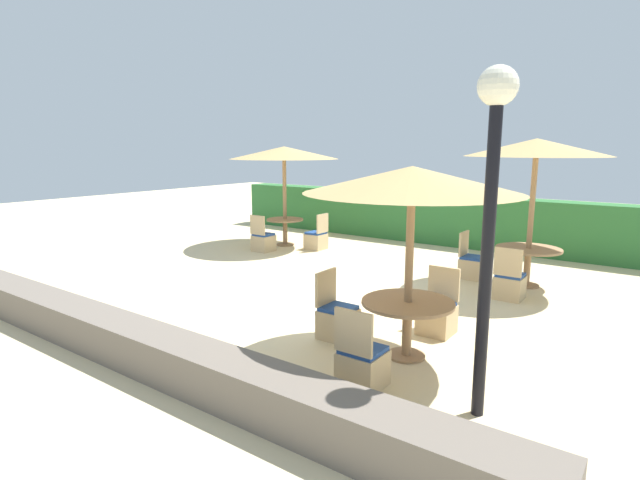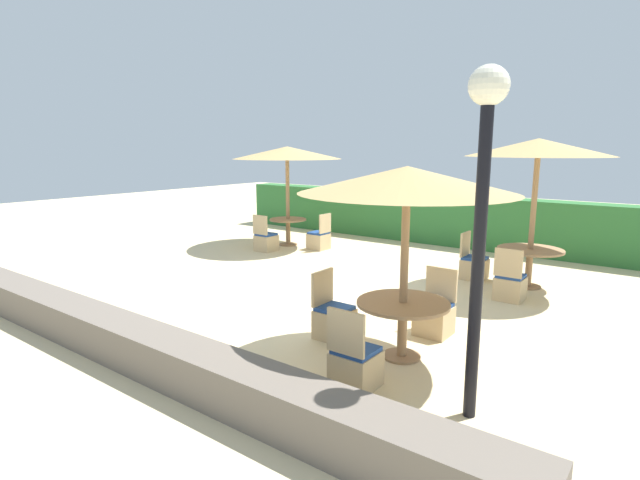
% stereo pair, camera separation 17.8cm
% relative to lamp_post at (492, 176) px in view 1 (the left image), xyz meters
% --- Properties ---
extents(ground_plane, '(40.00, 40.00, 0.00)m').
position_rel_lamp_post_xyz_m(ground_plane, '(-3.92, 2.17, -2.35)').
color(ground_plane, beige).
extents(hedge_row, '(13.00, 0.70, 1.33)m').
position_rel_lamp_post_xyz_m(hedge_row, '(-3.92, 8.17, -1.68)').
color(hedge_row, '#2D6B33').
rests_on(hedge_row, ground_plane).
extents(stone_border, '(10.00, 0.56, 0.50)m').
position_rel_lamp_post_xyz_m(stone_border, '(-3.92, -1.28, -2.10)').
color(stone_border, '#6B6056').
rests_on(stone_border, ground_plane).
extents(lamp_post, '(0.36, 0.36, 3.32)m').
position_rel_lamp_post_xyz_m(lamp_post, '(0.00, 0.00, 0.00)').
color(lamp_post, black).
rests_on(lamp_post, ground_plane).
extents(parasol_front_right, '(2.61, 2.61, 2.39)m').
position_rel_lamp_post_xyz_m(parasol_front_right, '(-1.19, 0.84, -0.14)').
color(parasol_front_right, '#93704C').
rests_on(parasol_front_right, ground_plane).
extents(round_table_front_right, '(1.15, 1.15, 0.73)m').
position_rel_lamp_post_xyz_m(round_table_front_right, '(-1.19, 0.84, -1.76)').
color(round_table_front_right, '#93704C').
rests_on(round_table_front_right, ground_plane).
extents(patio_chair_front_right_south, '(0.46, 0.46, 0.93)m').
position_rel_lamp_post_xyz_m(patio_chair_front_right_south, '(-1.23, -0.18, -2.09)').
color(patio_chair_front_right_south, tan).
rests_on(patio_chair_front_right_south, ground_plane).
extents(patio_chair_front_right_west, '(0.46, 0.46, 0.93)m').
position_rel_lamp_post_xyz_m(patio_chair_front_right_west, '(-2.25, 0.86, -2.09)').
color(patio_chair_front_right_west, tan).
rests_on(patio_chair_front_right_west, ground_plane).
extents(patio_chair_front_right_north, '(0.46, 0.46, 0.93)m').
position_rel_lamp_post_xyz_m(patio_chair_front_right_north, '(-1.19, 1.82, -2.09)').
color(patio_chair_front_right_north, tan).
rests_on(patio_chair_front_right_north, ground_plane).
extents(parasol_back_right, '(2.56, 2.56, 2.75)m').
position_rel_lamp_post_xyz_m(parasol_back_right, '(-0.77, 5.11, 0.23)').
color(parasol_back_right, '#93704C').
rests_on(parasol_back_right, ground_plane).
extents(round_table_back_right, '(1.19, 1.19, 0.74)m').
position_rel_lamp_post_xyz_m(round_table_back_right, '(-0.77, 5.11, -1.75)').
color(round_table_back_right, '#93704C').
rests_on(round_table_back_right, ground_plane).
extents(patio_chair_back_right_west, '(0.46, 0.46, 0.93)m').
position_rel_lamp_post_xyz_m(patio_chair_back_right_west, '(-1.81, 5.07, -2.09)').
color(patio_chair_back_right_west, tan).
rests_on(patio_chair_back_right_west, ground_plane).
extents(patio_chair_back_right_south, '(0.46, 0.46, 0.93)m').
position_rel_lamp_post_xyz_m(patio_chair_back_right_south, '(-0.81, 4.08, -2.09)').
color(patio_chair_back_right_south, tan).
rests_on(patio_chair_back_right_south, ground_plane).
extents(parasol_back_left, '(2.84, 2.84, 2.60)m').
position_rel_lamp_post_xyz_m(parasol_back_left, '(-7.03, 5.50, 0.08)').
color(parasol_back_left, '#93704C').
rests_on(parasol_back_left, ground_plane).
extents(round_table_back_left, '(0.98, 0.98, 0.71)m').
position_rel_lamp_post_xyz_m(round_table_back_left, '(-7.03, 5.50, -1.81)').
color(round_table_back_left, '#93704C').
rests_on(round_table_back_left, ground_plane).
extents(patio_chair_back_left_south, '(0.46, 0.46, 0.93)m').
position_rel_lamp_post_xyz_m(patio_chair_back_left_south, '(-6.98, 4.57, -2.09)').
color(patio_chair_back_left_south, tan).
rests_on(patio_chair_back_left_south, ground_plane).
extents(patio_chair_back_left_east, '(0.46, 0.46, 0.93)m').
position_rel_lamp_post_xyz_m(patio_chair_back_left_east, '(-6.02, 5.55, -2.09)').
color(patio_chair_back_left_east, tan).
rests_on(patio_chair_back_left_east, ground_plane).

